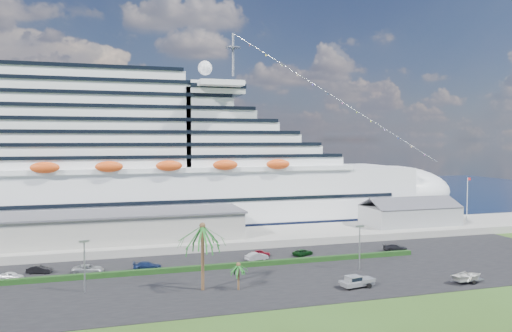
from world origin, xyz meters
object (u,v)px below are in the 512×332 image
object	(u,v)px
parked_car_3	(147,266)
pickup_truck	(357,281)
cruise_ship	(119,168)
boat_trailer	(468,276)

from	to	relation	value
parked_car_3	pickup_truck	size ratio (longest dim) A/B	0.89
cruise_ship	parked_car_3	distance (m)	47.69
parked_car_3	boat_trailer	world-z (taller)	boat_trailer
parked_car_3	boat_trailer	xyz separation A→B (m)	(50.79, -24.13, 0.47)
parked_car_3	pickup_truck	bearing A→B (deg)	-116.84
cruise_ship	parked_car_3	bearing A→B (deg)	-84.92
cruise_ship	pickup_truck	size ratio (longest dim) A/B	32.59
cruise_ship	boat_trailer	bearing A→B (deg)	-51.53
parked_car_3	boat_trailer	bearing A→B (deg)	-108.58
parked_car_3	pickup_truck	xyz separation A→B (m)	(31.72, -21.13, 0.33)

